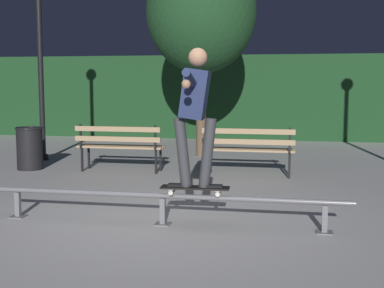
% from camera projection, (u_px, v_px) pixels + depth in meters
% --- Properties ---
extents(ground_plane, '(90.00, 90.00, 0.00)m').
position_uv_depth(ground_plane, '(163.00, 224.00, 6.16)').
color(ground_plane, '#ADAAA8').
extents(hedge_backdrop, '(24.00, 1.20, 2.41)m').
position_uv_depth(hedge_backdrop, '(244.00, 97.00, 15.63)').
color(hedge_backdrop, '#193D1E').
rests_on(hedge_backdrop, ground).
extents(grind_rail, '(4.27, 0.18, 0.37)m').
position_uv_depth(grind_rail, '(163.00, 200.00, 6.12)').
color(grind_rail, slate).
rests_on(grind_rail, ground).
extents(skateboard, '(0.79, 0.24, 0.09)m').
position_uv_depth(skateboard, '(195.00, 188.00, 6.03)').
color(skateboard, black).
rests_on(skateboard, grind_rail).
extents(skateboarder, '(0.62, 1.41, 1.56)m').
position_uv_depth(skateboarder, '(195.00, 105.00, 5.92)').
color(skateboarder, black).
rests_on(skateboarder, skateboard).
extents(park_bench_leftmost, '(1.60, 0.43, 0.88)m').
position_uv_depth(park_bench_leftmost, '(120.00, 143.00, 9.69)').
color(park_bench_leftmost, black).
rests_on(park_bench_leftmost, ground).
extents(park_bench_left_center, '(1.60, 0.43, 0.88)m').
position_uv_depth(park_bench_left_center, '(249.00, 146.00, 9.25)').
color(park_bench_left_center, black).
rests_on(park_bench_left_center, ground).
extents(tree_behind_benches, '(2.40, 2.40, 4.47)m').
position_uv_depth(tree_behind_benches, '(201.00, 13.00, 11.57)').
color(tree_behind_benches, brown).
rests_on(tree_behind_benches, ground).
extents(lamp_post_left, '(0.32, 0.32, 3.90)m').
position_uv_depth(lamp_post_left, '(40.00, 41.00, 10.97)').
color(lamp_post_left, black).
rests_on(lamp_post_left, ground).
extents(trash_can, '(0.52, 0.52, 0.80)m').
position_uv_depth(trash_can, '(30.00, 148.00, 10.01)').
color(trash_can, black).
rests_on(trash_can, ground).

